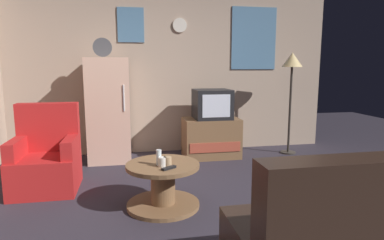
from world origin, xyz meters
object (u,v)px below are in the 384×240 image
at_px(tv_stand, 211,138).
at_px(armchair, 47,160).
at_px(fridge, 109,110).
at_px(crt_tv, 212,104).
at_px(mug_ceramic_white, 162,162).
at_px(remote_control, 169,168).
at_px(mug_ceramic_tan, 168,161).
at_px(coffee_table, 163,185).
at_px(wine_glass, 159,157).
at_px(couch, 372,240).
at_px(standing_lamp, 292,68).

xyz_separation_m(tv_stand, armchair, (-2.15, -0.96, 0.04)).
height_order(fridge, crt_tv, fridge).
distance_m(mug_ceramic_white, remote_control, 0.11).
relative_size(fridge, mug_ceramic_tan, 19.67).
relative_size(coffee_table, armchair, 0.75).
xyz_separation_m(crt_tv, remote_control, (-0.89, -1.89, -0.36)).
relative_size(coffee_table, mug_ceramic_white, 8.00).
distance_m(mug_ceramic_tan, remote_control, 0.10).
bearing_deg(coffee_table, mug_ceramic_white, -97.60).
xyz_separation_m(fridge, remote_control, (0.63, -2.00, -0.30)).
distance_m(crt_tv, wine_glass, 2.02).
bearing_deg(crt_tv, couch, -85.91).
relative_size(wine_glass, remote_control, 1.00).
relative_size(fridge, standing_lamp, 1.11).
relative_size(tv_stand, crt_tv, 1.56).
bearing_deg(remote_control, fridge, 73.75).
relative_size(tv_stand, coffee_table, 1.17).
xyz_separation_m(crt_tv, coffee_table, (-0.93, -1.70, -0.60)).
bearing_deg(remote_control, crt_tv, 30.99).
bearing_deg(couch, wine_glass, 130.15).
bearing_deg(fridge, tv_stand, -3.96).
distance_m(coffee_table, armchair, 1.45).
distance_m(tv_stand, couch, 3.17).
bearing_deg(fridge, mug_ceramic_tan, -71.54).
relative_size(mug_ceramic_white, remote_control, 0.60).
bearing_deg(crt_tv, tv_stand, 175.26).
distance_m(crt_tv, armchair, 2.42).
bearing_deg(mug_ceramic_white, fridge, 107.02).
distance_m(fridge, couch, 3.73).
distance_m(fridge, mug_ceramic_white, 2.01).
bearing_deg(mug_ceramic_tan, coffee_table, 113.62).
distance_m(tv_stand, mug_ceramic_tan, 2.00).
xyz_separation_m(mug_ceramic_white, remote_control, (0.05, -0.09, -0.03)).
relative_size(mug_ceramic_white, mug_ceramic_tan, 1.00).
relative_size(mug_ceramic_tan, armchair, 0.09).
height_order(mug_ceramic_white, remote_control, mug_ceramic_white).
xyz_separation_m(standing_lamp, wine_glass, (-2.23, -1.73, -0.84)).
bearing_deg(coffee_table, standing_lamp, 37.61).
distance_m(armchair, couch, 3.25).
xyz_separation_m(tv_stand, crt_tv, (0.01, -0.00, 0.52)).
height_order(tv_stand, crt_tv, crt_tv).
distance_m(tv_stand, remote_control, 2.09).
distance_m(crt_tv, couch, 3.20).
relative_size(wine_glass, couch, 0.09).
height_order(fridge, tv_stand, fridge).
bearing_deg(mug_ceramic_tan, fridge, 108.46).
distance_m(crt_tv, mug_ceramic_white, 2.05).
height_order(crt_tv, armchair, crt_tv).
bearing_deg(standing_lamp, coffee_table, -142.39).
relative_size(standing_lamp, mug_ceramic_white, 17.67).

